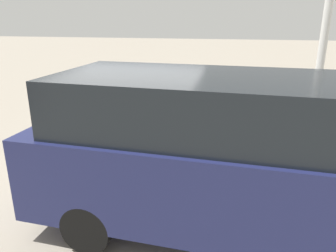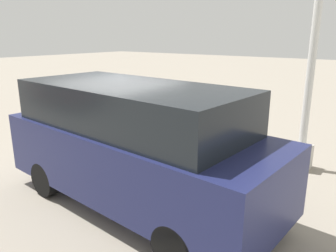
{
  "view_description": "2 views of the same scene",
  "coord_description": "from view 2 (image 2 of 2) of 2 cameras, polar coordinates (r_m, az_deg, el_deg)",
  "views": [
    {
      "loc": [
        1.82,
        -5.4,
        2.89
      ],
      "look_at": [
        0.62,
        0.43,
        0.89
      ],
      "focal_mm": 35.0,
      "sensor_mm": 36.0,
      "label": 1
    },
    {
      "loc": [
        5.43,
        -5.29,
        2.99
      ],
      "look_at": [
        0.74,
        0.91,
        0.82
      ],
      "focal_mm": 35.0,
      "sensor_mm": 36.0,
      "label": 2
    }
  ],
  "objects": [
    {
      "name": "ground_plane",
      "position": [
        8.15,
        -8.04,
        -6.08
      ],
      "size": [
        80.0,
        80.0,
        0.0
      ],
      "primitive_type": "plane",
      "color": "gray"
    },
    {
      "name": "parking_meter_near",
      "position": [
        8.07,
        -4.32,
        2.2
      ],
      "size": [
        0.21,
        0.14,
        1.53
      ],
      "rotation": [
        0.0,
        0.0,
        -0.15
      ],
      "color": "#9E9EA3",
      "rests_on": "ground"
    },
    {
      "name": "lamp_post",
      "position": [
        7.77,
        23.45,
        7.56
      ],
      "size": [
        0.44,
        0.44,
        6.06
      ],
      "color": "beige",
      "rests_on": "ground"
    },
    {
      "name": "parked_van",
      "position": [
        5.73,
        -5.73,
        -2.91
      ],
      "size": [
        5.28,
        2.32,
        2.19
      ],
      "rotation": [
        0.0,
        0.0,
        -0.06
      ],
      "color": "navy",
      "rests_on": "ground"
    }
  ]
}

